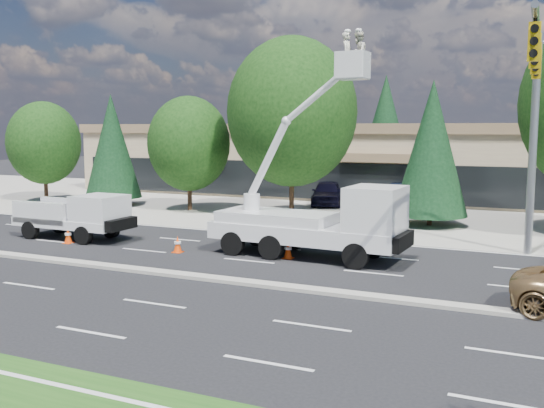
% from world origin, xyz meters
% --- Properties ---
extents(ground, '(140.00, 140.00, 0.00)m').
position_xyz_m(ground, '(0.00, 0.00, 0.00)').
color(ground, black).
rests_on(ground, ground).
extents(concrete_apron, '(140.00, 22.00, 0.01)m').
position_xyz_m(concrete_apron, '(0.00, 20.00, 0.01)').
color(concrete_apron, '#9B978C').
rests_on(concrete_apron, ground).
extents(road_median, '(120.00, 0.55, 0.12)m').
position_xyz_m(road_median, '(0.00, 0.00, 0.06)').
color(road_median, '#9B978C').
rests_on(road_median, ground).
extents(strip_mall, '(50.40, 15.40, 5.50)m').
position_xyz_m(strip_mall, '(0.00, 29.97, 2.83)').
color(strip_mall, tan).
rests_on(strip_mall, ground).
extents(tree_front_a, '(5.10, 5.10, 7.08)m').
position_xyz_m(tree_front_a, '(-22.00, 15.00, 4.14)').
color(tree_front_a, '#332114').
rests_on(tree_front_a, ground).
extents(tree_front_b, '(3.77, 3.77, 7.44)m').
position_xyz_m(tree_front_b, '(-16.00, 15.00, 3.99)').
color(tree_front_b, '#332114').
rests_on(tree_front_b, ground).
extents(tree_front_c, '(5.19, 5.19, 7.20)m').
position_xyz_m(tree_front_c, '(-10.00, 15.00, 4.22)').
color(tree_front_c, '#332114').
rests_on(tree_front_c, ground).
extents(tree_front_d, '(7.53, 7.53, 10.44)m').
position_xyz_m(tree_front_d, '(-3.00, 15.00, 6.11)').
color(tree_front_d, '#332114').
rests_on(tree_front_d, ground).
extents(tree_front_e, '(3.92, 3.92, 7.73)m').
position_xyz_m(tree_front_e, '(5.00, 15.00, 4.15)').
color(tree_front_e, '#332114').
rests_on(tree_front_e, ground).
extents(tree_back_a, '(4.09, 4.09, 8.07)m').
position_xyz_m(tree_back_a, '(-18.00, 42.00, 4.33)').
color(tree_back_a, '#332114').
rests_on(tree_back_a, ground).
extents(tree_back_b, '(5.27, 5.27, 10.39)m').
position_xyz_m(tree_back_b, '(-4.00, 42.00, 5.57)').
color(tree_back_b, '#332114').
rests_on(tree_back_b, ground).
extents(tree_back_c, '(4.19, 4.19, 8.26)m').
position_xyz_m(tree_back_c, '(10.00, 42.00, 4.43)').
color(tree_back_c, '#332114').
rests_on(tree_back_c, ground).
extents(signal_mast, '(2.76, 10.16, 9.00)m').
position_xyz_m(signal_mast, '(10.03, 7.04, 6.06)').
color(signal_mast, gray).
rests_on(signal_mast, ground).
extents(utility_pickup, '(5.63, 2.33, 2.14)m').
position_xyz_m(utility_pickup, '(-9.44, 4.19, 0.88)').
color(utility_pickup, silver).
rests_on(utility_pickup, ground).
extents(bucket_truck, '(8.01, 2.94, 8.91)m').
position_xyz_m(bucket_truck, '(2.39, 4.81, 1.85)').
color(bucket_truck, silver).
rests_on(bucket_truck, ground).
extents(traffic_cone_a, '(0.40, 0.40, 0.70)m').
position_xyz_m(traffic_cone_a, '(-9.14, 3.18, 0.34)').
color(traffic_cone_a, '#F04007').
rests_on(traffic_cone_a, ground).
extents(traffic_cone_b, '(0.40, 0.40, 0.70)m').
position_xyz_m(traffic_cone_b, '(-3.47, 3.47, 0.34)').
color(traffic_cone_b, '#F04007').
rests_on(traffic_cone_b, ground).
extents(traffic_cone_c, '(0.40, 0.40, 0.70)m').
position_xyz_m(traffic_cone_c, '(1.23, 4.27, 0.34)').
color(traffic_cone_c, '#F04007').
rests_on(traffic_cone_c, ground).
extents(parked_car_west, '(3.19, 5.24, 1.67)m').
position_xyz_m(parked_car_west, '(-2.83, 21.00, 0.83)').
color(parked_car_west, black).
rests_on(parked_car_west, ground).
extents(parked_car_east, '(2.29, 5.22, 1.67)m').
position_xyz_m(parked_car_east, '(2.34, 21.00, 0.83)').
color(parked_car_east, black).
rests_on(parked_car_east, ground).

